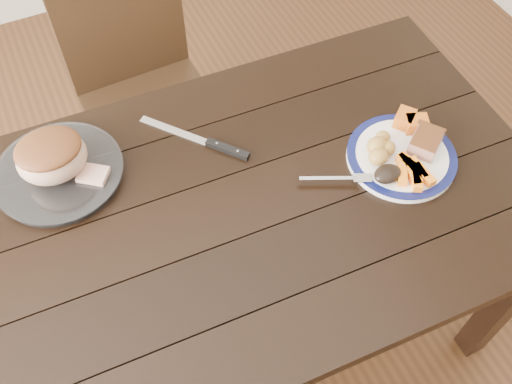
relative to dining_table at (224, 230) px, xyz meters
name	(u,v)px	position (x,y,z in m)	size (l,w,h in m)	color
ground	(233,328)	(0.00, 0.00, -0.66)	(4.00, 4.00, 0.00)	#472B16
dining_table	(224,230)	(0.00, 0.00, 0.00)	(1.63, 0.96, 0.75)	black
chair_far	(142,82)	(0.01, 0.74, -0.13)	(0.44, 0.45, 0.93)	black
dinner_plate	(401,157)	(0.47, -0.05, 0.10)	(0.28, 0.28, 0.02)	white
plate_rim	(402,155)	(0.47, -0.05, 0.11)	(0.28, 0.28, 0.02)	#0D1241
serving_platter	(59,173)	(-0.33, 0.27, 0.10)	(0.31, 0.31, 0.02)	white
pork_slice	(425,142)	(0.54, -0.06, 0.13)	(0.09, 0.07, 0.04)	#A97667
roasted_potatoes	(380,148)	(0.42, -0.03, 0.13)	(0.09, 0.09, 0.05)	gold
carrot_batons	(413,171)	(0.46, -0.12, 0.12)	(0.09, 0.12, 0.02)	orange
pumpkin_wedges	(411,121)	(0.54, 0.02, 0.13)	(0.09, 0.09, 0.04)	orange
dark_mushroom	(388,174)	(0.40, -0.10, 0.13)	(0.07, 0.05, 0.03)	black
fork	(341,179)	(0.30, -0.05, 0.11)	(0.17, 0.09, 0.00)	silver
roast_joint	(52,158)	(-0.33, 0.27, 0.16)	(0.17, 0.15, 0.11)	tan
cut_slice	(93,175)	(-0.25, 0.21, 0.12)	(0.07, 0.06, 0.02)	tan
carving_knife	(214,144)	(0.06, 0.19, 0.10)	(0.22, 0.26, 0.01)	silver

